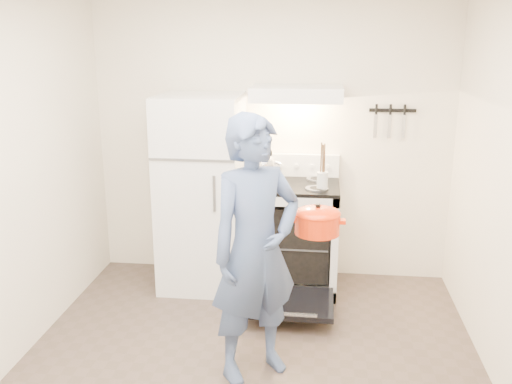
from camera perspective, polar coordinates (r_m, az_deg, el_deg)
floor at (r=3.96m, az=-0.99°, el=-18.18°), size 3.60×3.60×0.00m
back_wall at (r=5.16m, az=1.58°, el=5.06°), size 3.20×0.02×2.50m
refrigerator at (r=5.00m, az=-5.45°, el=-0.07°), size 0.70×0.70×1.70m
stove_body at (r=5.04m, az=3.79°, el=-4.55°), size 0.76×0.65×0.92m
cooktop at (r=4.90m, az=3.89°, el=0.67°), size 0.76×0.65×0.03m
backsplash at (r=5.15m, az=4.08°, el=2.73°), size 0.76×0.07×0.20m
oven_door at (r=4.63m, az=3.33°, el=-10.99°), size 0.70×0.54×0.04m
oven_rack at (r=5.05m, az=3.79°, el=-4.76°), size 0.60×0.52×0.01m
range_hood at (r=4.83m, az=4.11°, el=9.81°), size 0.76×0.50×0.12m
knife_strip at (r=5.12m, az=13.50°, el=7.95°), size 0.40×0.02×0.03m
pizza_stone at (r=5.13m, az=4.76°, el=-4.30°), size 0.37×0.37×0.02m
tea_kettle at (r=5.01m, az=0.86°, el=2.96°), size 0.24×0.20×0.29m
utensil_jar at (r=4.66m, az=6.65°, el=1.20°), size 0.10×0.10×0.13m
person at (r=3.64m, az=-0.05°, el=-5.81°), size 0.76×0.72×1.74m
dutch_oven at (r=3.82m, az=6.15°, el=-3.14°), size 0.37×0.30×0.24m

